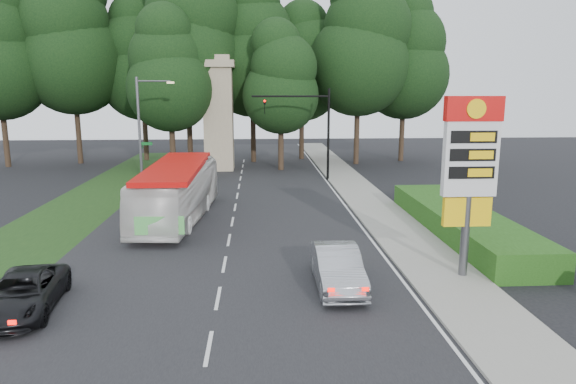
{
  "coord_description": "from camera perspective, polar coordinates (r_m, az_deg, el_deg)",
  "views": [
    {
      "loc": [
        1.42,
        -16.21,
        7.04
      ],
      "look_at": [
        2.87,
        8.15,
        2.2
      ],
      "focal_mm": 32.0,
      "sensor_mm": 36.0,
      "label": 1
    }
  ],
  "objects": [
    {
      "name": "tree_monument_right",
      "position": [
        45.77,
        -0.82,
        12.43
      ],
      "size": [
        6.72,
        6.72,
        13.2
      ],
      "color": "#2D2116",
      "rests_on": "ground"
    },
    {
      "name": "tree_monument_left",
      "position": [
        45.85,
        -13.05,
        12.98
      ],
      "size": [
        7.28,
        7.28,
        14.3
      ],
      "color": "#2D2116",
      "rests_on": "ground"
    },
    {
      "name": "tree_west_near",
      "position": [
        54.5,
        -15.97,
        13.93
      ],
      "size": [
        8.4,
        8.4,
        16.5
      ],
      "color": "#2D2116",
      "rests_on": "ground"
    },
    {
      "name": "transit_bus",
      "position": [
        28.77,
        -12.18,
        -0.05
      ],
      "size": [
        3.52,
        11.28,
        3.09
      ],
      "primitive_type": "imported",
      "rotation": [
        0.0,
        0.0,
        -0.08
      ],
      "color": "white",
      "rests_on": "ground"
    },
    {
      "name": "monument",
      "position": [
        46.38,
        -7.72,
        8.72
      ],
      "size": [
        3.0,
        3.0,
        10.05
      ],
      "color": "tan",
      "rests_on": "ground"
    },
    {
      "name": "tree_east_near",
      "position": [
        53.47,
        1.56,
        14.04
      ],
      "size": [
        8.12,
        8.12,
        15.95
      ],
      "color": "#2D2116",
      "rests_on": "ground"
    },
    {
      "name": "traffic_signal_mast",
      "position": [
        40.5,
        2.67,
        7.85
      ],
      "size": [
        6.1,
        0.35,
        7.2
      ],
      "color": "black",
      "rests_on": "ground"
    },
    {
      "name": "gas_station_pylon",
      "position": [
        19.97,
        19.59,
        3.11
      ],
      "size": [
        2.1,
        0.45,
        6.85
      ],
      "color": "#59595E",
      "rests_on": "ground"
    },
    {
      "name": "tree_far_east",
      "position": [
        53.35,
        12.88,
        14.5
      ],
      "size": [
        8.68,
        8.68,
        17.05
      ],
      "color": "#2D2116",
      "rests_on": "ground"
    },
    {
      "name": "suv_charcoal",
      "position": [
        18.88,
        -27.41,
        -9.93
      ],
      "size": [
        2.58,
        4.75,
        1.26
      ],
      "primitive_type": "imported",
      "rotation": [
        0.0,
        0.0,
        0.11
      ],
      "color": "black",
      "rests_on": "ground"
    },
    {
      "name": "sedan_silver",
      "position": [
        18.86,
        5.49,
        -8.34
      ],
      "size": [
        1.58,
        4.51,
        1.49
      ],
      "primitive_type": "imported",
      "rotation": [
        0.0,
        0.0,
        -0.0
      ],
      "color": "#A7A9AF",
      "rests_on": "ground"
    },
    {
      "name": "tree_east_mid",
      "position": [
        50.32,
        7.89,
        16.03
      ],
      "size": [
        9.52,
        9.52,
        18.7
      ],
      "color": "#2D2116",
      "rests_on": "ground"
    },
    {
      "name": "sidewalk_right",
      "position": [
        29.91,
        10.4,
        -2.47
      ],
      "size": [
        3.0,
        80.0,
        0.12
      ],
      "primitive_type": "cube",
      "color": "gray",
      "rests_on": "ground"
    },
    {
      "name": "grass_verge_left",
      "position": [
        36.59,
        -20.7,
        -0.59
      ],
      "size": [
        5.0,
        50.0,
        0.02
      ],
      "primitive_type": "cube",
      "color": "#193814",
      "rests_on": "ground"
    },
    {
      "name": "streetlight_signs",
      "position": [
        39.22,
        -15.89,
        6.99
      ],
      "size": [
        2.75,
        0.98,
        8.0
      ],
      "color": "#59595E",
      "rests_on": "ground"
    },
    {
      "name": "hedge",
      "position": [
        27.0,
        18.66,
        -3.18
      ],
      "size": [
        3.0,
        14.0,
        1.2
      ],
      "primitive_type": "cube",
      "color": "#1F4813",
      "rests_on": "ground"
    },
    {
      "name": "tree_center_right",
      "position": [
        51.37,
        -4.01,
        15.63
      ],
      "size": [
        9.24,
        9.24,
        18.15
      ],
      "color": "#2D2116",
      "rests_on": "ground"
    },
    {
      "name": "tree_west_mid",
      "position": [
        54.29,
        -22.96,
        15.27
      ],
      "size": [
        9.8,
        9.8,
        19.25
      ],
      "color": "#2D2116",
      "rests_on": "ground"
    },
    {
      "name": "ground",
      "position": [
        17.73,
        -7.9,
        -12.29
      ],
      "size": [
        120.0,
        120.0,
        0.0
      ],
      "primitive_type": "plane",
      "color": "black",
      "rests_on": "ground"
    },
    {
      "name": "tree_center_left",
      "position": [
        49.88,
        -11.26,
        16.74
      ],
      "size": [
        10.08,
        10.08,
        19.8
      ],
      "color": "#2D2116",
      "rests_on": "ground"
    },
    {
      "name": "road_surface",
      "position": [
        29.11,
        -6.11,
        -2.82
      ],
      "size": [
        14.0,
        80.0,
        0.02
      ],
      "primitive_type": "cube",
      "color": "black",
      "rests_on": "ground"
    }
  ]
}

